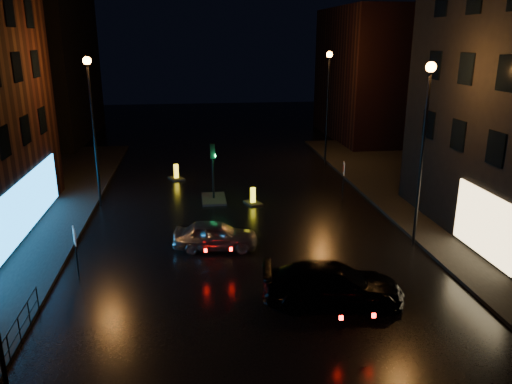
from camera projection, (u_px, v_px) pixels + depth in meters
ground at (269, 326)px, 16.87m from camera, size 120.00×120.00×0.00m
pavement_right at (509, 222)px, 26.15m from camera, size 12.00×44.00×0.15m
building_far_left at (40, 64)px, 45.97m from camera, size 8.00×16.00×14.00m
building_far_right at (374, 74)px, 47.24m from camera, size 8.00×14.00×12.00m
street_lamp_lfar at (92, 109)px, 27.52m from camera, size 0.44×0.44×8.37m
street_lamp_rnear at (425, 128)px, 21.86m from camera, size 0.44×0.44×8.37m
street_lamp_rfar at (328, 91)px, 37.01m from camera, size 0.44×0.44×8.37m
traffic_signal at (214, 192)px, 29.83m from camera, size 1.40×2.40×3.45m
guard_railing at (7, 342)px, 14.72m from camera, size 0.05×6.04×1.00m
silver_hatchback at (216, 235)px, 22.92m from camera, size 4.02×2.02×1.31m
dark_sedan at (333, 284)px, 18.17m from camera, size 5.37×2.76×1.49m
bollard_near at (253, 200)px, 29.22m from camera, size 1.11×1.32×0.98m
bollard_far at (176, 176)px, 34.28m from camera, size 1.22×1.42×1.05m
road_sign_left at (75, 240)px, 19.82m from camera, size 0.22×0.51×2.18m
road_sign_right at (344, 172)px, 29.56m from camera, size 0.17×0.56×2.31m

